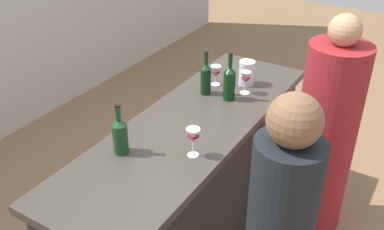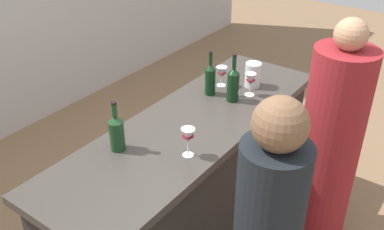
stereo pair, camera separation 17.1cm
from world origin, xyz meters
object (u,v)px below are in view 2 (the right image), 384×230
at_px(wine_glass_near_center, 251,80).
at_px(wine_glass_near_right, 222,73).
at_px(wine_bottle_leftmost_olive_green, 117,132).
at_px(wine_bottle_center_dark_green, 233,83).
at_px(person_center_guest, 330,144).
at_px(wine_glass_near_left, 188,137).
at_px(water_pitcher, 253,75).
at_px(wine_bottle_second_left_dark_green, 210,78).

height_order(wine_glass_near_center, wine_glass_near_right, wine_glass_near_center).
height_order(wine_bottle_leftmost_olive_green, wine_bottle_center_dark_green, wine_bottle_center_dark_green).
relative_size(wine_glass_near_center, person_center_guest, 0.10).
relative_size(wine_glass_near_left, water_pitcher, 0.97).
height_order(wine_glass_near_left, wine_glass_near_center, wine_glass_near_left).
xyz_separation_m(wine_bottle_leftmost_olive_green, wine_bottle_second_left_dark_green, (0.81, -0.04, 0.00)).
xyz_separation_m(wine_glass_near_left, wine_glass_near_center, (0.77, 0.07, -0.01)).
bearing_deg(wine_bottle_second_left_dark_green, wine_bottle_center_dark_green, -86.36).
bearing_deg(water_pitcher, wine_glass_near_center, -157.88).
height_order(wine_glass_near_left, wine_glass_near_right, wine_glass_near_left).
distance_m(wine_bottle_center_dark_green, wine_glass_near_center, 0.14).
relative_size(wine_bottle_second_left_dark_green, wine_glass_near_right, 2.14).
distance_m(water_pitcher, person_center_guest, 0.67).
bearing_deg(wine_bottle_center_dark_green, wine_bottle_leftmost_olive_green, 165.76).
distance_m(wine_bottle_second_left_dark_green, wine_glass_near_center, 0.26).
relative_size(wine_glass_near_left, wine_glass_near_right, 1.17).
xyz_separation_m(wine_bottle_leftmost_olive_green, wine_bottle_center_dark_green, (0.82, -0.21, 0.01)).
height_order(wine_bottle_leftmost_olive_green, wine_bottle_second_left_dark_green, wine_bottle_second_left_dark_green).
height_order(wine_bottle_leftmost_olive_green, person_center_guest, person_center_guest).
xyz_separation_m(wine_bottle_second_left_dark_green, wine_bottle_center_dark_green, (0.01, -0.16, 0.01)).
xyz_separation_m(wine_bottle_second_left_dark_green, wine_glass_near_right, (0.14, 0.01, -0.02)).
bearing_deg(wine_glass_near_right, wine_glass_near_left, -159.11).
xyz_separation_m(wine_bottle_center_dark_green, wine_glass_near_center, (0.13, -0.05, -0.01)).
bearing_deg(wine_glass_near_left, wine_bottle_leftmost_olive_green, 117.12).
distance_m(wine_glass_near_left, wine_glass_near_center, 0.77).
distance_m(wine_glass_near_center, person_center_guest, 0.65).
height_order(wine_glass_near_center, person_center_guest, person_center_guest).
relative_size(wine_bottle_leftmost_olive_green, wine_glass_near_right, 2.05).
distance_m(wine_bottle_leftmost_olive_green, wine_glass_near_right, 0.95).
bearing_deg(wine_bottle_leftmost_olive_green, wine_bottle_second_left_dark_green, -3.01).
xyz_separation_m(wine_glass_near_center, water_pitcher, (0.12, 0.05, -0.02)).
xyz_separation_m(wine_bottle_leftmost_olive_green, wine_glass_near_right, (0.95, -0.04, -0.01)).
relative_size(wine_bottle_center_dark_green, wine_glass_near_right, 2.28).
relative_size(wine_bottle_center_dark_green, water_pitcher, 1.88).
xyz_separation_m(wine_bottle_leftmost_olive_green, water_pitcher, (1.07, -0.21, -0.02)).
bearing_deg(water_pitcher, person_center_guest, -90.57).
bearing_deg(wine_glass_near_center, water_pitcher, 22.12).
xyz_separation_m(wine_bottle_center_dark_green, wine_glass_near_right, (0.13, 0.17, -0.03)).
bearing_deg(wine_glass_near_right, wine_bottle_second_left_dark_green, -177.87).
distance_m(wine_bottle_center_dark_green, wine_glass_near_left, 0.66).
relative_size(wine_bottle_second_left_dark_green, wine_glass_near_center, 1.92).
bearing_deg(wine_bottle_center_dark_green, water_pitcher, -0.55).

